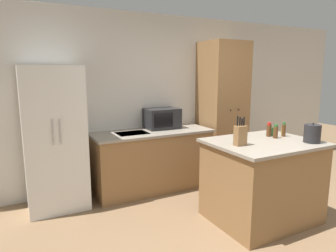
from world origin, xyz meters
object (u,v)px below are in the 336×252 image
Objects in this scene: spice_bottle_tall_dark at (276,132)px; spice_bottle_short_red at (283,130)px; refrigerator at (54,139)px; pantry_cabinet at (222,111)px; spice_bottle_amber_oil at (269,130)px; spice_bottle_green_herb at (284,130)px; knife_block at (240,135)px; microwave at (162,118)px; kettle at (312,134)px; spice_bottle_pale_salt at (271,132)px.

spice_bottle_short_red is (0.28, 0.14, -0.03)m from spice_bottle_tall_dark.
pantry_cabinet is at bearing 0.18° from refrigerator.
spice_bottle_amber_oil is 0.98× the size of spice_bottle_green_herb.
spice_bottle_tall_dark is (2.34, -1.42, 0.12)m from refrigerator.
knife_block reaches higher than spice_bottle_green_herb.
spice_bottle_short_red is (0.90, 0.22, -0.07)m from knife_block.
spice_bottle_green_herb is at bearing -27.99° from spice_bottle_amber_oil.
microwave is at bearing 126.60° from spice_bottle_short_red.
pantry_cabinet reaches higher than microwave.
microwave is 2.99× the size of spice_bottle_tall_dark.
spice_bottle_green_herb is (0.79, 0.11, -0.03)m from knife_block.
knife_block reaches higher than spice_bottle_short_red.
spice_bottle_tall_dark is at bearing -31.19° from refrigerator.
pantry_cabinet is 13.03× the size of spice_bottle_tall_dark.
kettle is at bearing -18.23° from knife_block.
pantry_cabinet is 1.06m from microwave.
microwave reaches higher than spice_bottle_short_red.
kettle reaches higher than spice_bottle_amber_oil.
spice_bottle_short_red is (1.04, -1.40, -0.04)m from microwave.
spice_bottle_green_herb is at bearing -135.08° from spice_bottle_short_red.
microwave is 2.92× the size of spice_bottle_amber_oil.
kettle is (0.81, -0.27, -0.01)m from knife_block.
knife_block reaches higher than spice_bottle_tall_dark.
spice_bottle_amber_oil is at bearing 152.01° from spice_bottle_green_herb.
spice_bottle_tall_dark is 1.65× the size of spice_bottle_short_red.
refrigerator is 2.74m from spice_bottle_tall_dark.
spice_bottle_tall_dark is 0.17m from spice_bottle_green_herb.
refrigerator is 2.73m from spice_bottle_pale_salt.
spice_bottle_green_herb reaches higher than spice_bottle_short_red.
spice_bottle_tall_dark is 0.16m from spice_bottle_pale_salt.
spice_bottle_green_herb is at bearing -95.28° from pantry_cabinet.
spice_bottle_short_red is at bearing -53.40° from microwave.
pantry_cabinet is 6.88× the size of knife_block.
spice_bottle_amber_oil is at bearing -61.78° from microwave.
pantry_cabinet is 1.41m from spice_bottle_green_herb.
spice_bottle_tall_dark is at bearing -101.70° from pantry_cabinet.
refrigerator is 2.64m from pantry_cabinet.
refrigerator is at bearing 150.99° from spice_bottle_green_herb.
microwave reaches higher than spice_bottle_green_herb.
pantry_cabinet is at bearing 89.27° from spice_bottle_short_red.
spice_bottle_amber_oil is at bearing -174.34° from spice_bottle_short_red.
spice_bottle_pale_salt is (-0.20, -0.00, -0.00)m from spice_bottle_short_red.
spice_bottle_amber_oil is (0.01, 0.11, 0.00)m from spice_bottle_tall_dark.
spice_bottle_green_herb is at bearing 93.73° from kettle.
spice_bottle_pale_salt is (-0.09, 0.11, -0.04)m from spice_bottle_green_herb.
spice_bottle_short_red is at bearing 79.81° from kettle.
kettle is at bearing -76.93° from spice_bottle_pale_salt.
spice_bottle_short_red is at bearing 13.95° from knife_block.
microwave reaches higher than spice_bottle_amber_oil.
spice_bottle_tall_dark is 1.69× the size of spice_bottle_pale_salt.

